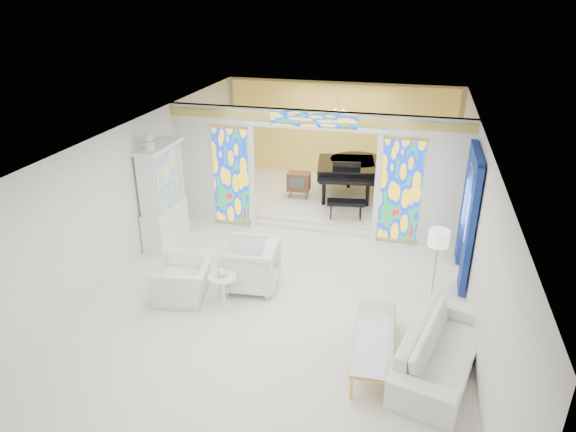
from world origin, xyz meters
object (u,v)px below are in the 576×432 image
(armchair_right, at_px, (250,265))
(china_cabinet, at_px, (163,196))
(coffee_table, at_px, (374,337))
(sofa, at_px, (441,349))
(tv_console, at_px, (299,182))
(grand_piano, at_px, (351,168))
(armchair_left, at_px, (185,279))

(armchair_right, bearing_deg, china_cabinet, -124.21)
(china_cabinet, relative_size, coffee_table, 1.30)
(armchair_right, distance_m, coffee_table, 3.07)
(coffee_table, bearing_deg, sofa, 0.82)
(tv_console, bearing_deg, sofa, -60.51)
(sofa, xyz_separation_m, coffee_table, (-1.03, -0.01, 0.05))
(china_cabinet, relative_size, armchair_right, 2.53)
(china_cabinet, xyz_separation_m, armchair_right, (2.53, -1.39, -0.68))
(china_cabinet, height_order, grand_piano, china_cabinet)
(sofa, bearing_deg, coffee_table, 104.91)
(sofa, distance_m, tv_console, 7.14)
(china_cabinet, xyz_separation_m, sofa, (6.17, -2.99, -0.80))
(armchair_left, xyz_separation_m, armchair_right, (1.11, 0.65, 0.12))
(armchair_left, height_order, tv_console, tv_console)
(armchair_right, relative_size, coffee_table, 0.52)
(armchair_right, xyz_separation_m, grand_piano, (1.28, 5.09, 0.48))
(tv_console, bearing_deg, coffee_table, -68.17)
(china_cabinet, height_order, armchair_right, china_cabinet)
(armchair_left, relative_size, armchair_right, 1.07)
(china_cabinet, bearing_deg, tv_console, 51.64)
(tv_console, bearing_deg, armchair_left, -103.27)
(sofa, bearing_deg, armchair_right, 80.44)
(coffee_table, height_order, grand_piano, grand_piano)
(sofa, distance_m, grand_piano, 7.11)
(china_cabinet, xyz_separation_m, tv_console, (2.46, 3.11, -0.53))
(armchair_right, bearing_deg, sofa, 61.03)
(armchair_right, distance_m, grand_piano, 5.27)
(china_cabinet, bearing_deg, sofa, -25.85)
(china_cabinet, relative_size, armchair_left, 2.37)
(armchair_left, distance_m, grand_piano, 6.24)
(armchair_right, height_order, sofa, armchair_right)
(armchair_right, bearing_deg, tv_console, 175.54)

